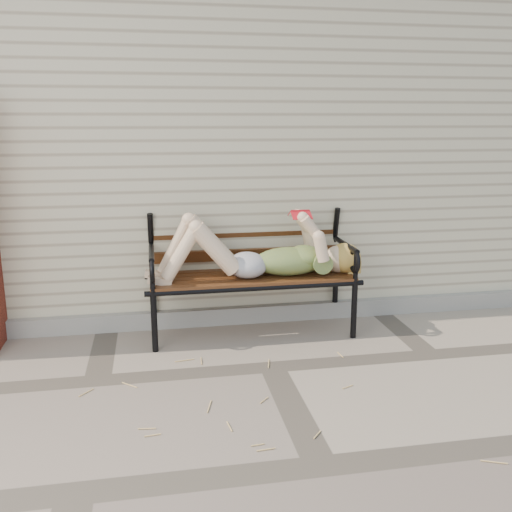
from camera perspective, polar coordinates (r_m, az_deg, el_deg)
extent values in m
plane|color=gray|center=(4.28, 1.64, -11.03)|extent=(80.00, 80.00, 0.00)
cube|color=beige|center=(6.85, -3.58, 11.22)|extent=(8.00, 4.00, 3.00)
cube|color=gray|center=(5.13, -0.61, -5.82)|extent=(8.00, 0.10, 0.15)
cylinder|color=black|center=(4.52, -10.14, -6.47)|extent=(0.05, 0.05, 0.50)
cylinder|color=black|center=(4.99, -10.19, -4.54)|extent=(0.05, 0.05, 0.50)
cylinder|color=black|center=(4.79, 9.78, -5.27)|extent=(0.05, 0.05, 0.50)
cylinder|color=black|center=(5.24, 7.93, -3.56)|extent=(0.05, 0.05, 0.50)
cube|color=#563116|center=(4.74, -0.42, -2.13)|extent=(1.67, 0.54, 0.03)
cylinder|color=black|center=(4.52, 0.13, -3.24)|extent=(1.76, 0.04, 0.04)
cylinder|color=black|center=(4.99, -0.91, -1.62)|extent=(1.76, 0.04, 0.04)
torus|color=black|center=(4.98, -1.16, 5.10)|extent=(0.30, 0.04, 0.30)
ellipsoid|color=#093B41|center=(4.74, 3.32, -0.52)|extent=(0.59, 0.34, 0.23)
ellipsoid|color=#093B41|center=(4.76, 4.87, 0.00)|extent=(0.29, 0.33, 0.18)
ellipsoid|color=#B1B2B6|center=(4.68, -0.88, -0.91)|extent=(0.33, 0.37, 0.21)
sphere|color=beige|center=(4.86, 8.24, -0.29)|extent=(0.24, 0.24, 0.24)
ellipsoid|color=tan|center=(4.87, 8.86, -0.20)|extent=(0.28, 0.28, 0.25)
cube|color=#B5141D|center=(4.68, 4.44, 4.50)|extent=(0.15, 0.02, 0.02)
cube|color=silver|center=(4.64, 4.58, 4.05)|extent=(0.15, 0.10, 0.06)
cube|color=silver|center=(4.73, 4.29, 4.23)|extent=(0.15, 0.10, 0.06)
cube|color=#B5141D|center=(4.63, 4.59, 4.10)|extent=(0.17, 0.10, 0.06)
cube|color=#B5141D|center=(4.73, 4.28, 4.29)|extent=(0.17, 0.10, 0.06)
cylinder|color=#DFB76D|center=(3.37, -16.77, -18.89)|extent=(0.14, 0.07, 0.01)
cylinder|color=#DFB76D|center=(4.16, 16.08, -12.22)|extent=(0.01, 0.14, 0.01)
cylinder|color=#DFB76D|center=(3.57, -10.60, -16.52)|extent=(0.09, 0.05, 0.01)
cylinder|color=#DFB76D|center=(4.71, 13.81, -8.95)|extent=(0.04, 0.10, 0.01)
cylinder|color=#DFB76D|center=(4.36, 5.61, -10.51)|extent=(0.08, 0.08, 0.01)
cylinder|color=#DFB76D|center=(3.65, -11.00, -15.78)|extent=(0.11, 0.13, 0.01)
cylinder|color=#DFB76D|center=(4.31, -14.59, -11.23)|extent=(0.04, 0.08, 0.01)
cylinder|color=#DFB76D|center=(3.35, 11.93, -18.78)|extent=(0.08, 0.07, 0.01)
cylinder|color=#DFB76D|center=(3.57, 18.67, -17.06)|extent=(0.14, 0.01, 0.01)
cylinder|color=#DFB76D|center=(4.08, -8.36, -12.39)|extent=(0.05, 0.11, 0.01)
cylinder|color=#DFB76D|center=(3.07, -17.23, -22.44)|extent=(0.12, 0.05, 0.01)
cylinder|color=#DFB76D|center=(3.46, -18.24, -18.04)|extent=(0.05, 0.09, 0.01)
cylinder|color=#DFB76D|center=(3.91, 19.75, -14.25)|extent=(0.14, 0.09, 0.01)
cylinder|color=#DFB76D|center=(3.91, 3.27, -13.44)|extent=(0.16, 0.01, 0.01)
cylinder|color=#DFB76D|center=(4.02, 17.17, -13.27)|extent=(0.10, 0.09, 0.01)
cylinder|color=#DFB76D|center=(3.34, -6.09, -18.59)|extent=(0.11, 0.08, 0.01)
cylinder|color=#DFB76D|center=(3.14, 10.60, -21.09)|extent=(0.14, 0.05, 0.01)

